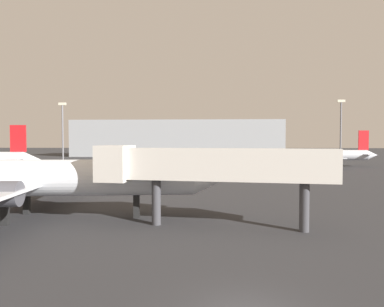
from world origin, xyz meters
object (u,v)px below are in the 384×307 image
at_px(airplane_at_gate, 27,178).
at_px(light_mast_right, 341,127).
at_px(airplane_distant, 318,155).
at_px(jet_bridge, 201,166).
at_px(light_mast_left, 63,128).

xyz_separation_m(airplane_at_gate, light_mast_right, (57.02, 84.53, 7.67)).
bearing_deg(airplane_at_gate, airplane_distant, 48.08).
relative_size(airplane_at_gate, light_mast_right, 1.71).
distance_m(airplane_at_gate, jet_bridge, 14.58).
height_order(airplane_at_gate, light_mast_left, light_mast_left).
distance_m(airplane_at_gate, light_mast_left, 85.65).
bearing_deg(airplane_distant, jet_bridge, 62.60).
height_order(airplane_distant, light_mast_left, light_mast_left).
relative_size(airplane_at_gate, jet_bridge, 1.86).
xyz_separation_m(airplane_distant, light_mast_left, (-73.99, 19.48, 7.64)).
distance_m(airplane_at_gate, airplane_distant, 73.30).
height_order(jet_bridge, light_mast_left, light_mast_left).
relative_size(airplane_distant, light_mast_right, 1.55).
relative_size(airplane_at_gate, airplane_distant, 1.10).
xyz_separation_m(airplane_at_gate, airplane_distant, (42.38, 59.81, -0.48)).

